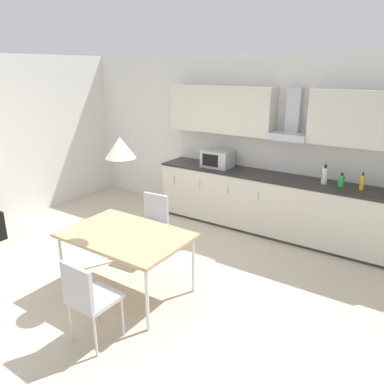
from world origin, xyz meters
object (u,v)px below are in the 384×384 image
at_px(bottle_yellow, 362,182).
at_px(pendant_lamp, 120,148).
at_px(bottle_white, 325,176).
at_px(bottle_green, 341,181).
at_px(dining_table, 126,237).
at_px(microwave, 217,159).
at_px(chair_near_right, 87,295).
at_px(chair_far_left, 152,220).

xyz_separation_m(bottle_yellow, pendant_lamp, (-1.97, -2.50, 0.68)).
xyz_separation_m(bottle_white, bottle_green, (0.23, -0.00, -0.04)).
distance_m(bottle_yellow, pendant_lamp, 3.26).
relative_size(bottle_white, dining_table, 0.20).
height_order(microwave, bottle_white, bottle_white).
relative_size(microwave, chair_near_right, 0.55).
distance_m(bottle_white, dining_table, 2.93).
height_order(dining_table, pendant_lamp, pendant_lamp).
relative_size(microwave, bottle_yellow, 1.95).
bearing_deg(bottle_white, chair_far_left, -137.29).
xyz_separation_m(bottle_green, chair_far_left, (-2.02, -1.66, -0.47)).
relative_size(bottle_yellow, bottle_white, 0.87).
xyz_separation_m(chair_far_left, chair_near_right, (0.63, -1.70, 0.00)).
bearing_deg(microwave, bottle_white, 0.60).
relative_size(microwave, dining_table, 0.34).
height_order(dining_table, chair_far_left, chair_far_left).
bearing_deg(dining_table, pendant_lamp, 0.00).
distance_m(microwave, dining_table, 2.53).
bearing_deg(dining_table, bottle_yellow, 51.77).
height_order(bottle_green, dining_table, bottle_green).
relative_size(bottle_yellow, bottle_green, 1.27).
height_order(chair_far_left, pendant_lamp, pendant_lamp).
relative_size(microwave, chair_far_left, 0.55).
bearing_deg(bottle_yellow, chair_near_right, -116.33).
bearing_deg(chair_near_right, dining_table, 110.20).
distance_m(bottle_yellow, chair_near_right, 3.77).
bearing_deg(dining_table, microwave, 95.89).
xyz_separation_m(bottle_yellow, bottle_white, (-0.50, 0.00, 0.02)).
distance_m(microwave, pendant_lamp, 2.58).
xyz_separation_m(bottle_yellow, dining_table, (-1.97, -2.50, -0.34)).
bearing_deg(dining_table, bottle_white, 59.51).
bearing_deg(microwave, pendant_lamp, -84.11).
height_order(microwave, dining_table, microwave).
relative_size(bottle_white, chair_near_right, 0.32).
bearing_deg(bottle_white, microwave, -179.40).
bearing_deg(bottle_white, bottle_green, -0.24).
bearing_deg(chair_far_left, chair_near_right, -69.57).
distance_m(chair_far_left, chair_near_right, 1.81).
bearing_deg(pendant_lamp, dining_table, 180.00).
xyz_separation_m(microwave, bottle_yellow, (2.23, 0.01, -0.04)).
bearing_deg(bottle_white, pendant_lamp, -120.49).
bearing_deg(microwave, bottle_yellow, 0.36).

